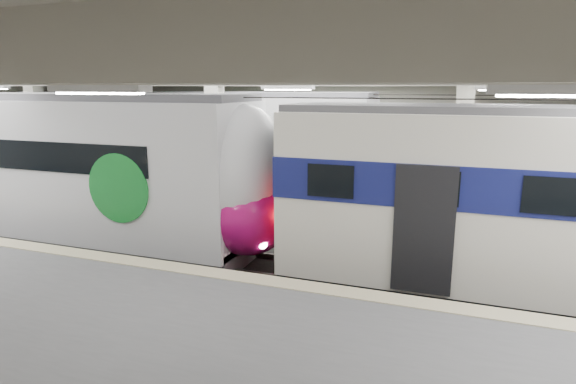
% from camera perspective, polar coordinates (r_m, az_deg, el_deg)
% --- Properties ---
extents(station_hall, '(36.00, 24.00, 5.75)m').
position_cam_1_polar(station_hall, '(11.31, -6.50, 3.49)').
color(station_hall, black).
rests_on(station_hall, ground).
extents(modern_emu, '(14.99, 3.09, 4.78)m').
position_cam_1_polar(modern_emu, '(16.27, -22.81, 2.11)').
color(modern_emu, silver).
rests_on(modern_emu, ground).
extents(far_train, '(15.16, 3.41, 4.78)m').
position_cam_1_polar(far_train, '(20.38, -11.59, 5.06)').
color(far_train, silver).
rests_on(far_train, ground).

